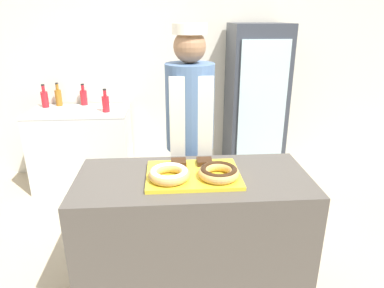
{
  "coord_description": "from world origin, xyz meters",
  "views": [
    {
      "loc": [
        -0.15,
        -1.92,
        1.84
      ],
      "look_at": [
        0.0,
        0.1,
        1.08
      ],
      "focal_mm": 32.0,
      "sensor_mm": 36.0,
      "label": 1
    }
  ],
  "objects_px": {
    "baker_person": "(190,137)",
    "beverage_fridge": "(255,106)",
    "bottle_red_b_b": "(84,97)",
    "chest_freezer": "(83,148)",
    "donut_light_glaze": "(169,173)",
    "bottle_red_b": "(45,98)",
    "brownie_back_left": "(179,162)",
    "bottle_amber": "(58,97)",
    "brownie_back_right": "(205,162)",
    "serving_tray": "(193,175)",
    "donut_chocolate_glaze": "(219,172)",
    "bottle_red": "(106,103)"
  },
  "relations": [
    {
      "from": "baker_person",
      "to": "beverage_fridge",
      "type": "xyz_separation_m",
      "value": [
        0.81,
        1.17,
        -0.07
      ]
    },
    {
      "from": "baker_person",
      "to": "bottle_red_b_b",
      "type": "relative_size",
      "value": 7.36
    },
    {
      "from": "chest_freezer",
      "to": "donut_light_glaze",
      "type": "bearing_deg",
      "value": -62.19
    },
    {
      "from": "bottle_red_b",
      "to": "bottle_red_b_b",
      "type": "distance_m",
      "value": 0.42
    },
    {
      "from": "brownie_back_left",
      "to": "bottle_red_b",
      "type": "relative_size",
      "value": 0.38
    },
    {
      "from": "donut_light_glaze",
      "to": "bottle_amber",
      "type": "height_order",
      "value": "bottle_amber"
    },
    {
      "from": "beverage_fridge",
      "to": "chest_freezer",
      "type": "relative_size",
      "value": 1.68
    },
    {
      "from": "brownie_back_right",
      "to": "donut_light_glaze",
      "type": "bearing_deg",
      "value": -138.83
    },
    {
      "from": "serving_tray",
      "to": "donut_light_glaze",
      "type": "distance_m",
      "value": 0.17
    },
    {
      "from": "donut_chocolate_glaze",
      "to": "brownie_back_right",
      "type": "xyz_separation_m",
      "value": [
        -0.06,
        0.21,
        -0.02
      ]
    },
    {
      "from": "chest_freezer",
      "to": "bottle_red_b_b",
      "type": "height_order",
      "value": "bottle_red_b_b"
    },
    {
      "from": "serving_tray",
      "to": "bottle_red",
      "type": "distance_m",
      "value": 1.87
    },
    {
      "from": "baker_person",
      "to": "chest_freezer",
      "type": "distance_m",
      "value": 1.72
    },
    {
      "from": "brownie_back_right",
      "to": "beverage_fridge",
      "type": "bearing_deg",
      "value": 65.43
    },
    {
      "from": "serving_tray",
      "to": "brownie_back_left",
      "type": "height_order",
      "value": "brownie_back_left"
    },
    {
      "from": "brownie_back_right",
      "to": "bottle_red_b_b",
      "type": "xyz_separation_m",
      "value": [
        -1.19,
        1.87,
        0.03
      ]
    },
    {
      "from": "serving_tray",
      "to": "brownie_back_left",
      "type": "distance_m",
      "value": 0.16
    },
    {
      "from": "serving_tray",
      "to": "brownie_back_right",
      "type": "distance_m",
      "value": 0.16
    },
    {
      "from": "beverage_fridge",
      "to": "bottle_red_b",
      "type": "xyz_separation_m",
      "value": [
        -2.34,
        0.17,
        0.09
      ]
    },
    {
      "from": "serving_tray",
      "to": "bottle_red_b",
      "type": "xyz_separation_m",
      "value": [
        -1.51,
        1.93,
        0.06
      ]
    },
    {
      "from": "chest_freezer",
      "to": "bottle_red_b",
      "type": "relative_size",
      "value": 4.08
    },
    {
      "from": "chest_freezer",
      "to": "bottle_red",
      "type": "relative_size",
      "value": 4.26
    },
    {
      "from": "beverage_fridge",
      "to": "bottle_red_b",
      "type": "distance_m",
      "value": 2.35
    },
    {
      "from": "serving_tray",
      "to": "beverage_fridge",
      "type": "height_order",
      "value": "beverage_fridge"
    },
    {
      "from": "donut_chocolate_glaze",
      "to": "bottle_red",
      "type": "height_order",
      "value": "bottle_red"
    },
    {
      "from": "brownie_back_left",
      "to": "bottle_red",
      "type": "height_order",
      "value": "bottle_red"
    },
    {
      "from": "serving_tray",
      "to": "bottle_red_b",
      "type": "relative_size",
      "value": 2.24
    },
    {
      "from": "brownie_back_right",
      "to": "bottle_red",
      "type": "bearing_deg",
      "value": 119.85
    },
    {
      "from": "brownie_back_left",
      "to": "bottle_amber",
      "type": "relative_size",
      "value": 0.38
    },
    {
      "from": "bottle_red_b",
      "to": "baker_person",
      "type": "bearing_deg",
      "value": -41.25
    },
    {
      "from": "baker_person",
      "to": "bottle_amber",
      "type": "relative_size",
      "value": 6.84
    },
    {
      "from": "donut_chocolate_glaze",
      "to": "baker_person",
      "type": "height_order",
      "value": "baker_person"
    },
    {
      "from": "brownie_back_right",
      "to": "bottle_amber",
      "type": "height_order",
      "value": "bottle_amber"
    },
    {
      "from": "brownie_back_left",
      "to": "bottle_amber",
      "type": "height_order",
      "value": "bottle_amber"
    },
    {
      "from": "donut_chocolate_glaze",
      "to": "beverage_fridge",
      "type": "relative_size",
      "value": 0.14
    },
    {
      "from": "donut_light_glaze",
      "to": "brownie_back_left",
      "type": "height_order",
      "value": "donut_light_glaze"
    },
    {
      "from": "donut_light_glaze",
      "to": "serving_tray",
      "type": "bearing_deg",
      "value": 25.23
    },
    {
      "from": "donut_light_glaze",
      "to": "bottle_red",
      "type": "xyz_separation_m",
      "value": [
        -0.66,
        1.76,
        0.01
      ]
    },
    {
      "from": "chest_freezer",
      "to": "bottle_red_b_b",
      "type": "xyz_separation_m",
      "value": [
        0.01,
        0.24,
        0.53
      ]
    },
    {
      "from": "bottle_red",
      "to": "bottle_red_b",
      "type": "xyz_separation_m",
      "value": [
        -0.71,
        0.24,
        0.0
      ]
    },
    {
      "from": "bottle_red_b_b",
      "to": "bottle_red_b",
      "type": "bearing_deg",
      "value": -169.11
    },
    {
      "from": "donut_light_glaze",
      "to": "baker_person",
      "type": "xyz_separation_m",
      "value": [
        0.17,
        0.66,
        -0.0
      ]
    },
    {
      "from": "chest_freezer",
      "to": "bottle_amber",
      "type": "bearing_deg",
      "value": 139.12
    },
    {
      "from": "bottle_amber",
      "to": "donut_light_glaze",
      "type": "bearing_deg",
      "value": -59.16
    },
    {
      "from": "brownie_back_right",
      "to": "beverage_fridge",
      "type": "xyz_separation_m",
      "value": [
        0.74,
        1.62,
        -0.05
      ]
    },
    {
      "from": "chest_freezer",
      "to": "bottle_amber",
      "type": "xyz_separation_m",
      "value": [
        -0.26,
        0.23,
        0.54
      ]
    },
    {
      "from": "brownie_back_right",
      "to": "bottle_red_b_b",
      "type": "relative_size",
      "value": 0.4
    },
    {
      "from": "bottle_red",
      "to": "bottle_amber",
      "type": "bearing_deg",
      "value": 151.92
    },
    {
      "from": "chest_freezer",
      "to": "bottle_amber",
      "type": "distance_m",
      "value": 0.64
    },
    {
      "from": "bottle_red",
      "to": "bottle_red_b",
      "type": "bearing_deg",
      "value": 160.97
    }
  ]
}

